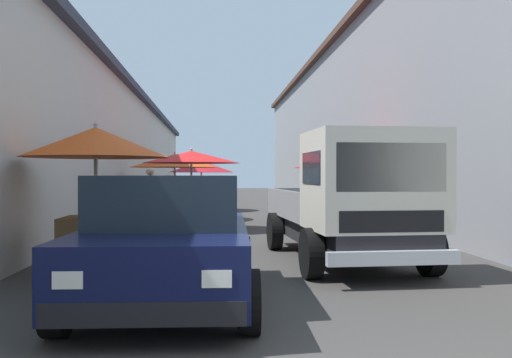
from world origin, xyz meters
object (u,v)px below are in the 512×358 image
object	(u,v)px
fruit_stall_near_right	(193,167)
parked_scooter	(382,218)
fruit_stall_far_left	(94,158)
fruit_stall_mid_lane	(175,165)
fruit_stall_near_left	(201,172)
hatchback_car	(170,238)
vendor_by_crates	(150,192)
fruit_stall_far_right	(342,171)
delivery_truck	(357,202)

from	to	relation	value
fruit_stall_near_right	parked_scooter	distance (m)	4.99
fruit_stall_far_left	fruit_stall_mid_lane	xyz separation A→B (m)	(9.37, -0.58, 0.06)
fruit_stall_mid_lane	parked_scooter	bearing A→B (deg)	-136.31
fruit_stall_far_left	fruit_stall_near_left	world-z (taller)	fruit_stall_far_left
hatchback_car	vendor_by_crates	world-z (taller)	vendor_by_crates
vendor_by_crates	fruit_stall_near_left	bearing A→B (deg)	-11.16
fruit_stall_far_right	vendor_by_crates	world-z (taller)	fruit_stall_far_right
fruit_stall_near_right	vendor_by_crates	distance (m)	1.99
fruit_stall_near_left	fruit_stall_mid_lane	distance (m)	4.58
fruit_stall_near_right	vendor_by_crates	bearing A→B (deg)	42.13
delivery_truck	parked_scooter	xyz separation A→B (m)	(4.19, -1.68, -0.59)
fruit_stall_near_left	delivery_truck	bearing A→B (deg)	-169.09
fruit_stall_mid_lane	fruit_stall_far_right	world-z (taller)	fruit_stall_mid_lane
hatchback_car	delivery_truck	xyz separation A→B (m)	(1.98, -2.69, 0.30)
delivery_truck	fruit_stall_near_right	bearing A→B (deg)	24.10
hatchback_car	vendor_by_crates	size ratio (longest dim) A/B	2.38
fruit_stall_mid_lane	delivery_truck	world-z (taller)	fruit_stall_mid_lane
fruit_stall_near_left	vendor_by_crates	size ratio (longest dim) A/B	1.60
fruit_stall_mid_lane	fruit_stall_far_right	bearing A→B (deg)	-116.69
fruit_stall_far_right	fruit_stall_far_left	bearing A→B (deg)	141.88
fruit_stall_near_left	parked_scooter	distance (m)	10.86
delivery_truck	hatchback_car	bearing A→B (deg)	126.27
fruit_stall_far_left	fruit_stall_near_right	bearing A→B (deg)	-11.94
delivery_truck	parked_scooter	distance (m)	4.55
fruit_stall_mid_lane	hatchback_car	world-z (taller)	fruit_stall_mid_lane
vendor_by_crates	parked_scooter	world-z (taller)	vendor_by_crates
fruit_stall_mid_lane	fruit_stall_near_left	bearing A→B (deg)	-9.10
fruit_stall_near_left	fruit_stall_near_right	bearing A→B (deg)	179.73
delivery_truck	fruit_stall_mid_lane	bearing A→B (deg)	19.79
fruit_stall_near_right	fruit_stall_near_left	bearing A→B (deg)	-0.27
fruit_stall_near_right	hatchback_car	size ratio (longest dim) A/B	0.64
fruit_stall_mid_lane	parked_scooter	distance (m)	7.52
fruit_stall_far_left	fruit_stall_mid_lane	bearing A→B (deg)	-3.52
fruit_stall_mid_lane	delivery_truck	bearing A→B (deg)	-160.21
hatchback_car	delivery_truck	distance (m)	3.35
parked_scooter	fruit_stall_near_left	bearing A→B (deg)	23.99
fruit_stall_far_left	vendor_by_crates	xyz separation A→B (m)	(7.35, -0.01, -0.74)
hatchback_car	parked_scooter	xyz separation A→B (m)	(6.17, -4.37, -0.29)
hatchback_car	parked_scooter	size ratio (longest dim) A/B	2.35
hatchback_car	vendor_by_crates	xyz separation A→B (m)	(9.50, 1.31, 0.23)
fruit_stall_far_right	fruit_stall_near_right	world-z (taller)	fruit_stall_near_right
parked_scooter	vendor_by_crates	bearing A→B (deg)	59.58
fruit_stall_far_right	fruit_stall_near_right	distance (m)	4.28
fruit_stall_far_left	parked_scooter	distance (m)	7.08
fruit_stall_near_right	fruit_stall_far_left	bearing A→B (deg)	168.06
fruit_stall_near_left	fruit_stall_far_right	distance (m)	8.10
fruit_stall_mid_lane	vendor_by_crates	world-z (taller)	fruit_stall_mid_lane
fruit_stall_far_left	delivery_truck	size ratio (longest dim) A/B	0.45
fruit_stall_near_left	fruit_stall_far_right	xyz separation A→B (m)	(-6.96, -4.14, -0.01)
fruit_stall_far_right	hatchback_car	size ratio (longest dim) A/B	0.70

